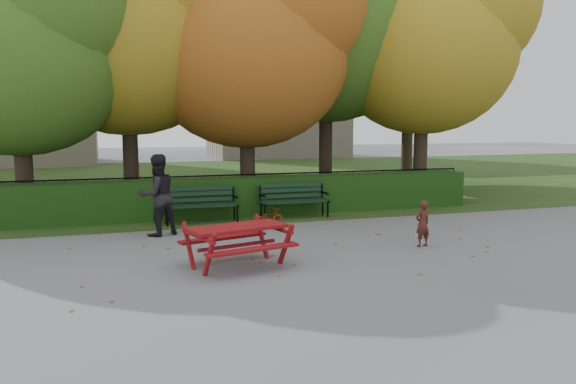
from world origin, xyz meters
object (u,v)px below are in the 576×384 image
object	(u,v)px
bench_left	(201,202)
tree_a	(29,38)
tree_c	(260,39)
bicycle	(268,218)
tree_g	(420,47)
tree_e	(437,38)
bench_right	(293,198)
child	(423,224)
tree_b	(139,16)
adult	(157,195)
tree_d	(341,12)
picnic_table	(237,235)

from	to	relation	value
bench_left	tree_a	bearing A→B (deg)	154.24
tree_c	bicycle	world-z (taller)	tree_c
tree_a	tree_g	distance (m)	14.18
tree_e	bench_right	xyz separation A→B (m)	(-5.42, -2.07, -4.56)
child	tree_g	bearing A→B (deg)	-131.26
tree_a	tree_b	world-z (taller)	tree_b
bench_right	adult	distance (m)	3.79
tree_c	tree_g	distance (m)	8.43
tree_e	adult	world-z (taller)	tree_e
tree_b	tree_g	world-z (taller)	tree_b
tree_d	tree_a	bearing A→B (deg)	-169.67
bench_left	picnic_table	xyz separation A→B (m)	(-0.08, -4.40, 0.03)
child	bicycle	world-z (taller)	child
tree_a	tree_e	bearing A→B (deg)	0.94
bicycle	tree_b	bearing A→B (deg)	13.27
tree_d	tree_g	xyz separation A→B (m)	(4.46, 2.53, -0.61)
tree_g	child	bearing A→B (deg)	-120.19
tree_d	bench_right	size ratio (longest dim) A/B	5.32
picnic_table	tree_d	bearing A→B (deg)	41.49
tree_d	bicycle	distance (m)	8.24
tree_g	bicycle	world-z (taller)	tree_g
child	tree_c	bearing A→B (deg)	-86.43
picnic_table	bench_left	bearing A→B (deg)	73.97
tree_d	tree_e	world-z (taller)	tree_d
tree_b	picnic_table	xyz separation A→B (m)	(1.06, -7.45, -4.85)
adult	bicycle	bearing A→B (deg)	161.41
tree_d	picnic_table	bearing A→B (deg)	-123.57
tree_b	bench_right	size ratio (longest dim) A/B	4.88
child	adult	bearing A→B (deg)	-40.12
tree_a	tree_c	xyz separation A→B (m)	(6.02, 0.38, 0.30)
tree_g	bench_left	bearing A→B (deg)	-147.83
tree_b	adult	xyz separation A→B (m)	(-0.01, -4.32, -4.51)
bench_right	tree_g	bearing A→B (deg)	39.95
child	picnic_table	bearing A→B (deg)	-5.34
bench_right	bench_left	bearing A→B (deg)	180.00
tree_g	picnic_table	world-z (taller)	tree_g
tree_b	tree_d	size ratio (longest dim) A/B	0.92
tree_b	bicycle	world-z (taller)	tree_b
bench_left	child	bearing A→B (deg)	-46.78
bench_right	picnic_table	bearing A→B (deg)	-119.43
tree_g	bicycle	xyz separation A→B (m)	(-8.20, -7.07, -5.16)
tree_c	bench_left	world-z (taller)	tree_c
tree_g	child	world-z (taller)	tree_g
tree_e	adult	bearing A→B (deg)	-159.54
tree_d	picnic_table	xyz separation A→B (m)	(-5.26, -7.93, -5.43)
tree_b	bench_right	bearing A→B (deg)	-40.67
tree_b	bicycle	size ratio (longest dim) A/B	10.93
child	tree_b	bearing A→B (deg)	-66.21
tree_b	bench_right	xyz separation A→B (m)	(3.54, -3.04, -4.88)
tree_e	tree_g	bearing A→B (deg)	65.60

